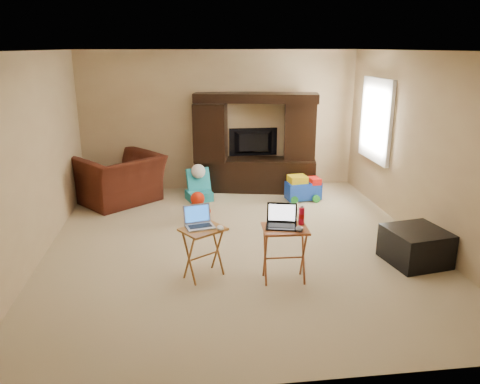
{
  "coord_description": "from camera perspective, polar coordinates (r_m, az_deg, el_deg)",
  "views": [
    {
      "loc": [
        -0.69,
        -5.76,
        2.54
      ],
      "look_at": [
        0.0,
        -0.2,
        0.8
      ],
      "focal_mm": 35.0,
      "sensor_mm": 36.0,
      "label": 1
    }
  ],
  "objects": [
    {
      "name": "wall_front",
      "position": [
        3.35,
        5.43,
        -5.53
      ],
      "size": [
        5.0,
        0.0,
        5.0
      ],
      "primitive_type": "plane",
      "rotation": [
        -1.57,
        0.0,
        0.0
      ],
      "color": "tan",
      "rests_on": "ground"
    },
    {
      "name": "television",
      "position": [
        8.69,
        1.68,
        6.04
      ],
      "size": [
        0.9,
        0.12,
        0.52
      ],
      "primitive_type": "imported",
      "rotation": [
        0.0,
        0.0,
        3.13
      ],
      "color": "black",
      "rests_on": "entertainment_center"
    },
    {
      "name": "window_frame",
      "position": [
        8.04,
        16.24,
        8.43
      ],
      "size": [
        0.06,
        1.14,
        1.34
      ],
      "primitive_type": "cube",
      "color": "white",
      "rests_on": "ground"
    },
    {
      "name": "child_rocker",
      "position": [
        8.08,
        -5.04,
        0.87
      ],
      "size": [
        0.52,
        0.56,
        0.54
      ],
      "primitive_type": null,
      "rotation": [
        0.0,
        0.0,
        0.28
      ],
      "color": "teal",
      "rests_on": "floor"
    },
    {
      "name": "push_toy",
      "position": [
        8.13,
        7.71,
        0.55
      ],
      "size": [
        0.64,
        0.5,
        0.45
      ],
      "primitive_type": null,
      "rotation": [
        0.0,
        0.0,
        0.13
      ],
      "color": "blue",
      "rests_on": "floor"
    },
    {
      "name": "wall_left",
      "position": [
        6.17,
        -23.99,
        3.68
      ],
      "size": [
        0.0,
        5.5,
        5.5
      ],
      "primitive_type": "plane",
      "rotation": [
        1.57,
        0.0,
        1.57
      ],
      "color": "tan",
      "rests_on": "ground"
    },
    {
      "name": "tray_table_right",
      "position": [
        5.31,
        5.43,
        -7.57
      ],
      "size": [
        0.51,
        0.41,
        0.64
      ],
      "primitive_type": "cube",
      "rotation": [
        0.0,
        0.0,
        -0.04
      ],
      "color": "#A75528",
      "rests_on": "floor"
    },
    {
      "name": "laptop_left",
      "position": [
        5.26,
        -4.92,
        -3.12
      ],
      "size": [
        0.36,
        0.32,
        0.24
      ],
      "primitive_type": "cube",
      "rotation": [
        0.0,
        0.0,
        0.23
      ],
      "color": "#A9A9AD",
      "rests_on": "tray_table_left"
    },
    {
      "name": "ceiling",
      "position": [
        5.8,
        -0.26,
        16.85
      ],
      "size": [
        5.5,
        5.5,
        0.0
      ],
      "primitive_type": "plane",
      "rotation": [
        3.14,
        0.0,
        0.0
      ],
      "color": "silver",
      "rests_on": "ground"
    },
    {
      "name": "wall_back",
      "position": [
        8.64,
        -2.45,
        8.66
      ],
      "size": [
        5.0,
        0.0,
        5.0
      ],
      "primitive_type": "plane",
      "rotation": [
        1.57,
        0.0,
        0.0
      ],
      "color": "tan",
      "rests_on": "ground"
    },
    {
      "name": "mouse_right",
      "position": [
        5.09,
        7.26,
        -4.49
      ],
      "size": [
        0.1,
        0.14,
        0.05
      ],
      "primitive_type": "ellipsoid",
      "rotation": [
        0.0,
        0.0,
        -0.11
      ],
      "color": "#3D3E42",
      "rests_on": "tray_table_right"
    },
    {
      "name": "mouse_left",
      "position": [
        5.21,
        -2.42,
        -4.39
      ],
      "size": [
        0.09,
        0.13,
        0.05
      ],
      "primitive_type": "ellipsoid",
      "rotation": [
        0.0,
        0.0,
        0.1
      ],
      "color": "silver",
      "rests_on": "tray_table_left"
    },
    {
      "name": "floor",
      "position": [
        6.34,
        -0.23,
        -6.39
      ],
      "size": [
        5.5,
        5.5,
        0.0
      ],
      "primitive_type": "plane",
      "color": "beige",
      "rests_on": "ground"
    },
    {
      "name": "ottoman",
      "position": [
        6.15,
        20.62,
        -6.18
      ],
      "size": [
        0.76,
        0.76,
        0.43
      ],
      "primitive_type": "cube",
      "rotation": [
        0.0,
        0.0,
        0.17
      ],
      "color": "black",
      "rests_on": "floor"
    },
    {
      "name": "window_pane",
      "position": [
        8.05,
        16.37,
        8.43
      ],
      "size": [
        0.0,
        1.2,
        1.2
      ],
      "primitive_type": "plane",
      "rotation": [
        1.57,
        0.0,
        -1.57
      ],
      "color": "white",
      "rests_on": "ground"
    },
    {
      "name": "laptop_right",
      "position": [
        5.15,
        5.08,
        -3.05
      ],
      "size": [
        0.39,
        0.35,
        0.24
      ],
      "primitive_type": "cube",
      "rotation": [
        0.0,
        0.0,
        -0.24
      ],
      "color": "black",
      "rests_on": "tray_table_right"
    },
    {
      "name": "recliner",
      "position": [
        8.14,
        -14.43,
        1.52
      ],
      "size": [
        1.66,
        1.64,
        0.82
      ],
      "primitive_type": "imported",
      "rotation": [
        0.0,
        0.0,
        3.83
      ],
      "color": "#471A0F",
      "rests_on": "floor"
    },
    {
      "name": "tray_table_left",
      "position": [
        5.39,
        -4.47,
        -7.39
      ],
      "size": [
        0.58,
        0.56,
        0.6
      ],
      "primitive_type": "cube",
      "rotation": [
        0.0,
        0.0,
        0.58
      ],
      "color": "#A66B28",
      "rests_on": "floor"
    },
    {
      "name": "plush_toy",
      "position": [
        7.17,
        -5.16,
        -1.66
      ],
      "size": [
        0.4,
        0.34,
        0.45
      ],
      "primitive_type": null,
      "color": "red",
      "rests_on": "floor"
    },
    {
      "name": "water_bottle",
      "position": [
        5.26,
        7.5,
        -2.92
      ],
      "size": [
        0.06,
        0.06,
        0.2
      ],
      "primitive_type": "cylinder",
      "color": "red",
      "rests_on": "tray_table_right"
    },
    {
      "name": "entertainment_center",
      "position": [
        8.48,
        1.9,
        6.0
      ],
      "size": [
        2.23,
        0.97,
        1.77
      ],
      "primitive_type": "cube",
      "rotation": [
        0.0,
        0.0,
        -0.2
      ],
      "color": "black",
      "rests_on": "floor"
    },
    {
      "name": "wall_right",
      "position": [
        6.71,
        21.55,
        4.96
      ],
      "size": [
        0.0,
        5.5,
        5.5
      ],
      "primitive_type": "plane",
      "rotation": [
        1.57,
        0.0,
        -1.57
      ],
      "color": "tan",
      "rests_on": "ground"
    }
  ]
}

